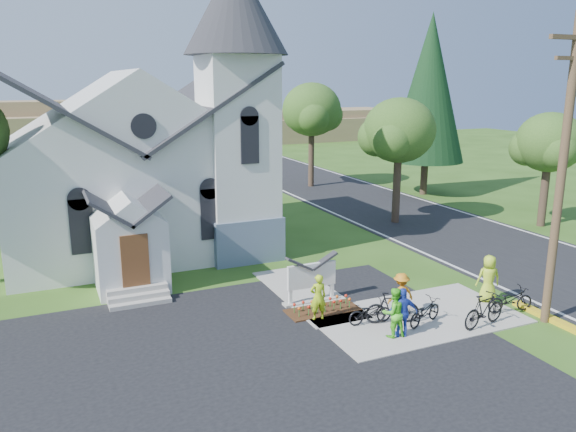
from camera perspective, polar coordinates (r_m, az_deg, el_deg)
name	(u,v)px	position (r m, az deg, el deg)	size (l,w,h in m)	color
ground	(388,331)	(18.92, 10.10, -11.44)	(120.00, 120.00, 0.00)	#2F5117
parking_lot	(193,414)	(14.74, -9.67, -19.18)	(20.00, 16.00, 0.02)	black
road	(388,209)	(36.08, 10.09, 0.72)	(8.00, 90.00, 0.02)	black
sidewalk	(416,317)	(20.09, 12.91, -9.97)	(7.00, 4.00, 0.05)	#A69F95
church	(141,140)	(27.07, -14.70, 7.47)	(12.35, 12.00, 13.00)	white
church_sign	(312,276)	(20.52, 2.41, -6.10)	(2.20, 0.40, 1.70)	#A69F95
flower_bed	(323,310)	(20.14, 3.53, -9.54)	(2.60, 1.10, 0.07)	#341C0E
utility_pole	(564,163)	(19.88, 26.26, 4.86)	(3.45, 0.28, 10.00)	#4C3726
tree_road_near	(399,131)	(31.99, 11.24, 8.47)	(4.00, 4.00, 7.05)	#3D2D21
tree_road_mid	(312,110)	(42.54, 2.42, 10.71)	(4.40, 4.40, 7.80)	#3D2D21
tree_road_far	(550,143)	(33.75, 25.04, 6.73)	(3.60, 3.60, 6.30)	#3D2D21
conifer	(429,89)	(40.57, 14.15, 12.45)	(5.20, 5.20, 12.40)	#3D2D21
distant_hills	(154,128)	(71.88, -13.41, 8.67)	(61.00, 10.00, 5.60)	olive
cyclist_0	(318,297)	(19.11, 3.08, -8.21)	(0.58, 0.38, 1.60)	#B0D819
bike_0	(370,312)	(19.08, 8.34, -9.64)	(0.54, 1.55, 0.81)	black
cyclist_1	(394,312)	(18.17, 10.68, -9.60)	(0.79, 0.61, 1.62)	#57DE29
bike_1	(392,308)	(19.19, 10.56, -9.14)	(0.52, 1.83, 1.10)	black
cyclist_2	(403,312)	(18.23, 11.58, -9.58)	(0.94, 0.39, 1.61)	#2541BB
bike_2	(425,312)	(19.40, 13.72, -9.43)	(0.57, 1.64, 0.86)	black
cyclist_3	(401,295)	(19.76, 11.40, -7.83)	(0.99, 0.57, 1.53)	orange
bike_3	(484,310)	(19.71, 19.30, -9.01)	(0.54, 1.90, 1.14)	black
cyclist_4	(488,278)	(21.81, 19.69, -5.99)	(0.86, 0.56, 1.75)	#AFD327
bike_4	(510,300)	(21.23, 21.63, -7.91)	(0.60, 1.73, 0.91)	black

